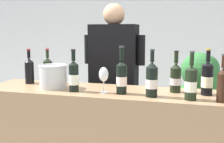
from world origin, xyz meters
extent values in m
cube|color=silver|center=(0.00, 2.60, 1.40)|extent=(8.00, 0.10, 2.80)
cylinder|color=black|center=(0.70, 0.04, 1.09)|extent=(0.08, 0.08, 0.21)
cone|color=black|center=(0.70, 0.04, 1.22)|extent=(0.08, 0.08, 0.03)
cylinder|color=black|center=(0.70, 0.04, 1.27)|extent=(0.03, 0.03, 0.08)
cylinder|color=#B79333|center=(0.70, 0.04, 1.32)|extent=(0.03, 0.03, 0.01)
cylinder|color=#F1EFC5|center=(0.70, 0.04, 1.08)|extent=(0.08, 0.08, 0.08)
cylinder|color=black|center=(-0.78, 0.09, 1.08)|extent=(0.08, 0.08, 0.19)
cone|color=black|center=(-0.78, 0.09, 1.19)|extent=(0.08, 0.08, 0.04)
cylinder|color=black|center=(-0.78, 0.09, 1.25)|extent=(0.03, 0.03, 0.07)
cylinder|color=maroon|center=(-0.78, 0.09, 1.29)|extent=(0.03, 0.03, 0.01)
cylinder|color=black|center=(0.10, -0.09, 1.09)|extent=(0.08, 0.08, 0.21)
cone|color=black|center=(0.10, -0.09, 1.22)|extent=(0.08, 0.08, 0.04)
cylinder|color=black|center=(0.10, -0.09, 1.28)|extent=(0.03, 0.03, 0.09)
cylinder|color=#333338|center=(0.10, -0.09, 1.33)|extent=(0.04, 0.04, 0.01)
cylinder|color=beige|center=(0.10, -0.09, 1.08)|extent=(0.08, 0.08, 0.07)
cylinder|color=black|center=(0.48, 0.08, 1.08)|extent=(0.08, 0.08, 0.18)
cone|color=black|center=(0.48, 0.08, 1.19)|extent=(0.08, 0.08, 0.04)
cylinder|color=black|center=(0.48, 0.08, 1.25)|extent=(0.03, 0.03, 0.08)
cylinder|color=black|center=(0.48, 0.08, 1.30)|extent=(0.03, 0.03, 0.01)
cylinder|color=silver|center=(0.48, 0.08, 1.07)|extent=(0.08, 0.08, 0.05)
cylinder|color=black|center=(-0.27, -0.11, 1.09)|extent=(0.07, 0.07, 0.20)
cone|color=black|center=(-0.27, -0.11, 1.21)|extent=(0.07, 0.07, 0.03)
cylinder|color=black|center=(-0.27, -0.11, 1.26)|extent=(0.03, 0.03, 0.08)
cylinder|color=black|center=(-0.27, -0.11, 1.30)|extent=(0.03, 0.03, 0.01)
cylinder|color=silver|center=(-0.27, -0.11, 1.08)|extent=(0.08, 0.08, 0.08)
cylinder|color=black|center=(0.59, -0.14, 1.09)|extent=(0.08, 0.08, 0.20)
cone|color=black|center=(0.59, -0.14, 1.20)|extent=(0.08, 0.08, 0.03)
cylinder|color=black|center=(0.59, -0.14, 1.26)|extent=(0.03, 0.03, 0.09)
cylinder|color=#333338|center=(0.59, -0.14, 1.31)|extent=(0.03, 0.03, 0.01)
cylinder|color=white|center=(0.59, -0.14, 1.08)|extent=(0.08, 0.08, 0.07)
cylinder|color=black|center=(0.33, -0.12, 1.09)|extent=(0.08, 0.08, 0.21)
cone|color=black|center=(0.33, -0.12, 1.21)|extent=(0.08, 0.08, 0.04)
cylinder|color=black|center=(0.33, -0.12, 1.27)|extent=(0.03, 0.03, 0.08)
cylinder|color=#333338|center=(0.33, -0.12, 1.32)|extent=(0.03, 0.03, 0.01)
cylinder|color=silver|center=(0.33, -0.12, 1.08)|extent=(0.08, 0.08, 0.06)
cylinder|color=black|center=(0.79, -0.14, 1.08)|extent=(0.07, 0.07, 0.19)
cone|color=black|center=(0.79, -0.14, 1.19)|extent=(0.07, 0.07, 0.04)
cylinder|color=black|center=(0.79, -0.14, 1.25)|extent=(0.03, 0.03, 0.08)
cylinder|color=#333338|center=(0.79, -0.14, 1.30)|extent=(0.03, 0.03, 0.01)
cylinder|color=black|center=(-0.63, 0.15, 1.08)|extent=(0.08, 0.08, 0.19)
cone|color=black|center=(-0.63, 0.15, 1.20)|extent=(0.08, 0.08, 0.03)
cylinder|color=black|center=(-0.63, 0.15, 1.25)|extent=(0.03, 0.03, 0.07)
cylinder|color=maroon|center=(-0.63, 0.15, 1.29)|extent=(0.03, 0.03, 0.01)
cylinder|color=silver|center=(-0.03, -0.09, 0.99)|extent=(0.07, 0.07, 0.00)
cylinder|color=silver|center=(-0.03, -0.09, 1.03)|extent=(0.01, 0.01, 0.09)
ellipsoid|color=silver|center=(-0.03, -0.09, 1.13)|extent=(0.07, 0.07, 0.11)
ellipsoid|color=maroon|center=(-0.03, -0.09, 1.11)|extent=(0.06, 0.06, 0.04)
cylinder|color=silver|center=(-0.48, -0.04, 1.08)|extent=(0.22, 0.22, 0.18)
torus|color=silver|center=(-0.48, -0.04, 1.17)|extent=(0.23, 0.23, 0.01)
cube|color=black|center=(-0.13, 0.55, 0.44)|extent=(0.41, 0.25, 0.88)
cube|color=black|center=(-0.13, 0.55, 1.19)|extent=(0.45, 0.25, 0.63)
sphere|color=tan|center=(-0.13, 0.55, 1.60)|extent=(0.21, 0.21, 0.21)
cylinder|color=black|center=(0.13, 0.54, 1.27)|extent=(0.08, 0.08, 0.28)
cylinder|color=black|center=(-0.40, 0.55, 1.27)|extent=(0.08, 0.08, 0.28)
cylinder|color=brown|center=(0.72, 1.25, 0.14)|extent=(0.36, 0.36, 0.27)
sphere|color=#2D6B33|center=(0.64, 1.18, 0.66)|extent=(0.44, 0.44, 0.44)
sphere|color=#2D6B33|center=(0.75, 1.30, 1.02)|extent=(0.32, 0.32, 0.32)
sphere|color=#2D6B33|center=(0.78, 1.15, 0.86)|extent=(0.35, 0.35, 0.35)
sphere|color=#2D6B33|center=(0.76, 1.17, 0.75)|extent=(0.41, 0.41, 0.41)
sphere|color=#2D6B33|center=(0.69, 1.18, 0.64)|extent=(0.48, 0.48, 0.48)
sphere|color=#2D6B33|center=(0.68, 1.15, 1.01)|extent=(0.40, 0.40, 0.40)
cylinder|color=#4C3823|center=(0.72, 1.25, 0.57)|extent=(0.05, 0.05, 0.60)
camera|label=1|loc=(0.58, -2.03, 1.44)|focal=44.37mm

